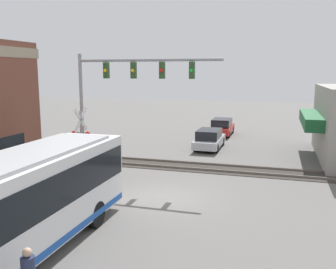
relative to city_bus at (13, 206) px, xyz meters
The scene contains 8 objects.
ground_plane 7.75m from the city_bus, 21.81° to the right, with size 120.00×120.00×0.00m, color #605E5B.
city_bus is the anchor object (origin of this frame).
traffic_signal_gantry 11.17m from the city_bus, ahead, with size 0.42×8.42×6.85m.
crossing_signal 10.60m from the city_bus, 18.45° to the left, with size 1.41×1.18×3.81m.
rail_track_near 13.42m from the city_bus, 12.16° to the right, with size 2.60×60.00×0.15m.
parked_car_silver 19.04m from the city_bus, ahead, with size 4.66×1.82×1.50m.
parked_car_red 25.46m from the city_bus, ahead, with size 4.51×1.82×1.54m.
pedestrian_at_crossing 9.96m from the city_bus, 12.18° to the left, with size 0.34×0.34×1.73m.
Camera 1 is at (-16.03, -4.81, 5.83)m, focal length 40.00 mm.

